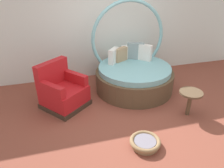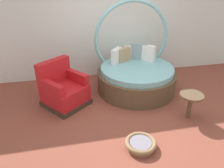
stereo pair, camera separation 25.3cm
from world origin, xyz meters
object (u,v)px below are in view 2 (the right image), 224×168
side_table (191,99)px  red_armchair (63,90)px  pet_basket (141,144)px  round_daybed (136,73)px

side_table → red_armchair: bearing=156.8°
red_armchair → pet_basket: red_armchair is taller
round_daybed → red_armchair: bearing=-168.0°
round_daybed → pet_basket: size_ratio=3.95×
red_armchair → side_table: bearing=-23.2°
red_armchair → pet_basket: 2.00m
round_daybed → pet_basket: round_daybed is taller
pet_basket → side_table: side_table is taller
round_daybed → side_table: 1.52m
red_armchair → pet_basket: size_ratio=2.20×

